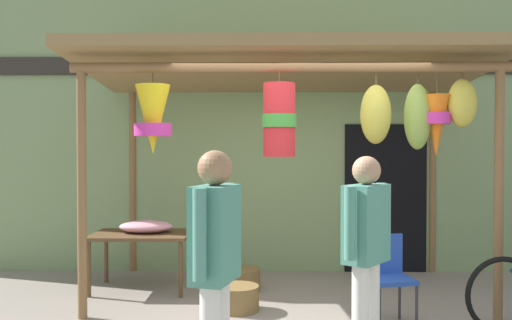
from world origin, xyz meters
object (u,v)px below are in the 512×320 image
(folding_chair, at_px, (387,271))
(display_table, at_px, (141,239))
(wicker_basket_by_table, at_px, (237,298))
(flower_heap_on_table, at_px, (147,226))
(customer_foreground, at_px, (366,242))
(shopper_by_bananas, at_px, (215,256))
(wicker_basket_spare, at_px, (241,280))

(folding_chair, bearing_deg, display_table, 154.77)
(wicker_basket_by_table, bearing_deg, folding_chair, -15.29)
(flower_heap_on_table, relative_size, wicker_basket_by_table, 1.40)
(flower_heap_on_table, bearing_deg, display_table, -145.75)
(folding_chair, xyz_separation_m, wicker_basket_by_table, (-1.45, 0.40, -0.37))
(wicker_basket_by_table, distance_m, customer_foreground, 1.95)
(folding_chair, distance_m, wicker_basket_by_table, 1.55)
(customer_foreground, xyz_separation_m, shopper_by_bananas, (-1.10, -0.72, 0.03))
(folding_chair, distance_m, wicker_basket_spare, 1.91)
(folding_chair, bearing_deg, customer_foreground, -110.75)
(flower_heap_on_table, distance_m, wicker_basket_by_table, 1.55)
(wicker_basket_by_table, distance_m, shopper_by_bananas, 2.30)
(display_table, bearing_deg, folding_chair, -25.23)
(customer_foreground, bearing_deg, wicker_basket_spare, 115.62)
(display_table, height_order, wicker_basket_spare, display_table)
(wicker_basket_spare, height_order, shopper_by_bananas, shopper_by_bananas)
(flower_heap_on_table, xyz_separation_m, shopper_by_bananas, (1.08, -3.02, 0.24))
(customer_foreground, height_order, shopper_by_bananas, shopper_by_bananas)
(display_table, xyz_separation_m, shopper_by_bananas, (1.14, -2.98, 0.38))
(customer_foreground, bearing_deg, flower_heap_on_table, 133.47)
(folding_chair, relative_size, customer_foreground, 0.52)
(flower_heap_on_table, bearing_deg, shopper_by_bananas, -70.31)
(shopper_by_bananas, bearing_deg, flower_heap_on_table, 109.69)
(wicker_basket_by_table, bearing_deg, flower_heap_on_table, 141.74)
(display_table, distance_m, customer_foreground, 3.20)
(display_table, relative_size, flower_heap_on_table, 1.80)
(wicker_basket_spare, distance_m, customer_foreground, 2.59)
(wicker_basket_spare, distance_m, shopper_by_bananas, 3.05)
(folding_chair, relative_size, wicker_basket_spare, 1.83)
(display_table, relative_size, wicker_basket_spare, 2.48)
(flower_heap_on_table, height_order, wicker_basket_by_table, flower_heap_on_table)
(wicker_basket_spare, bearing_deg, folding_chair, -39.39)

